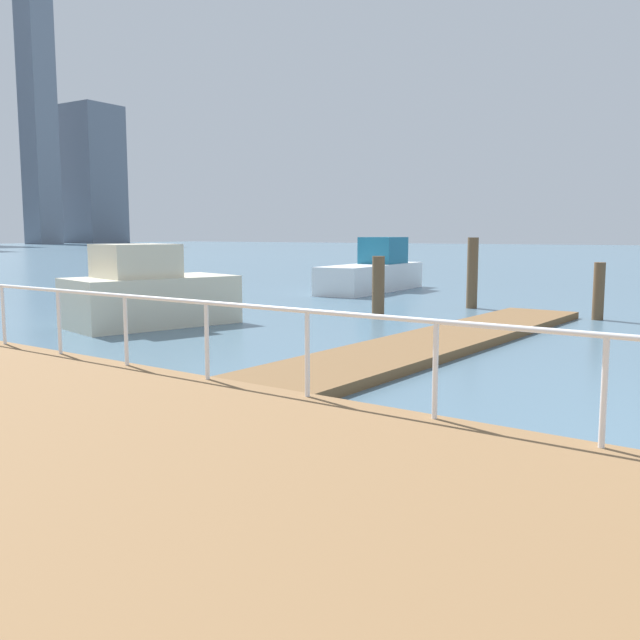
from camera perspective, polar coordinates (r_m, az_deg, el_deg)
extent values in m
cube|color=brown|center=(14.81, 9.50, -1.84)|extent=(13.76, 2.00, 0.18)
cylinder|color=white|center=(6.89, 22.39, -5.53)|extent=(0.06, 0.06, 1.05)
cylinder|color=white|center=(7.47, 9.50, -4.13)|extent=(0.06, 0.06, 1.05)
cylinder|color=white|center=(8.36, -1.05, -2.83)|extent=(0.06, 0.06, 1.05)
cylinder|color=white|center=(9.49, -9.32, -1.73)|extent=(0.06, 0.06, 1.05)
cylinder|color=white|center=(10.77, -15.72, -0.86)|extent=(0.06, 0.06, 1.05)
cylinder|color=white|center=(12.16, -20.72, -0.17)|extent=(0.06, 0.06, 1.05)
cylinder|color=white|center=(13.62, -24.66, 0.37)|extent=(0.06, 0.06, 1.05)
cylinder|color=white|center=(10.71, -15.82, 1.92)|extent=(0.06, 30.86, 0.06)
cylinder|color=brown|center=(20.62, 22.01, 2.22)|extent=(0.31, 0.31, 1.60)
cylinder|color=brown|center=(19.93, 4.83, 2.77)|extent=(0.36, 0.36, 1.74)
cylinder|color=brown|center=(22.66, 12.46, 3.81)|extent=(0.35, 0.35, 2.26)
cube|color=white|center=(28.96, 4.28, 3.50)|extent=(6.95, 2.58, 1.11)
cube|color=#1E6B8C|center=(29.94, 5.24, 5.75)|extent=(2.20, 1.68, 1.13)
cube|color=beige|center=(18.54, -13.70, 1.53)|extent=(4.57, 3.06, 1.27)
cube|color=beige|center=(18.29, -14.97, 4.74)|extent=(2.14, 2.10, 0.85)
cube|color=slate|center=(183.51, -22.32, 17.08)|extent=(6.91, 6.77, 71.58)
cube|color=slate|center=(198.59, -18.27, 11.28)|extent=(13.11, 14.22, 36.14)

